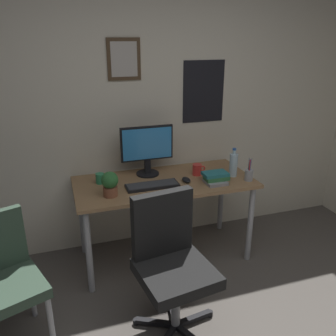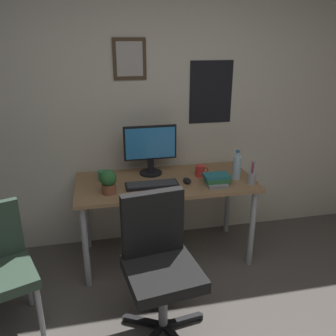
% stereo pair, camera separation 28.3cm
% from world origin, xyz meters
% --- Properties ---
extents(wall_back, '(4.40, 0.10, 2.60)m').
position_xyz_m(wall_back, '(0.00, 2.15, 1.30)').
color(wall_back, beige).
rests_on(wall_back, ground_plane).
extents(desk, '(1.50, 0.69, 0.74)m').
position_xyz_m(desk, '(0.02, 1.72, 0.66)').
color(desk, '#936D47').
rests_on(desk, ground_plane).
extents(office_chair, '(0.57, 0.57, 0.95)m').
position_xyz_m(office_chair, '(-0.19, 0.94, 0.53)').
color(office_chair, black).
rests_on(office_chair, ground_plane).
extents(side_chair, '(0.54, 0.54, 0.88)m').
position_xyz_m(side_chair, '(-1.23, 1.13, 0.50)').
color(side_chair, '#334738').
rests_on(side_chair, ground_plane).
extents(monitor, '(0.46, 0.20, 0.43)m').
position_xyz_m(monitor, '(-0.08, 1.91, 0.98)').
color(monitor, black).
rests_on(monitor, desk).
extents(keyboard, '(0.43, 0.15, 0.03)m').
position_xyz_m(keyboard, '(-0.11, 1.63, 0.75)').
color(keyboard, black).
rests_on(keyboard, desk).
extents(computer_mouse, '(0.06, 0.11, 0.04)m').
position_xyz_m(computer_mouse, '(0.19, 1.64, 0.76)').
color(computer_mouse, black).
rests_on(computer_mouse, desk).
extents(water_bottle, '(0.07, 0.07, 0.25)m').
position_xyz_m(water_bottle, '(0.62, 1.64, 0.85)').
color(water_bottle, silver).
rests_on(water_bottle, desk).
extents(coffee_mug_near, '(0.12, 0.08, 0.10)m').
position_xyz_m(coffee_mug_near, '(0.33, 1.76, 0.79)').
color(coffee_mug_near, red).
rests_on(coffee_mug_near, desk).
extents(coffee_mug_far, '(0.11, 0.07, 0.09)m').
position_xyz_m(coffee_mug_far, '(-0.50, 1.84, 0.78)').
color(coffee_mug_far, '#2D8C59').
rests_on(coffee_mug_far, desk).
extents(potted_plant, '(0.13, 0.13, 0.20)m').
position_xyz_m(potted_plant, '(-0.46, 1.57, 0.85)').
color(potted_plant, brown).
rests_on(potted_plant, desk).
extents(pen_cup, '(0.07, 0.07, 0.20)m').
position_xyz_m(pen_cup, '(0.70, 1.51, 0.79)').
color(pen_cup, '#9EA0A5').
rests_on(pen_cup, desk).
extents(book_stack_left, '(0.21, 0.17, 0.09)m').
position_xyz_m(book_stack_left, '(0.41, 1.55, 0.78)').
color(book_stack_left, gray).
rests_on(book_stack_left, desk).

